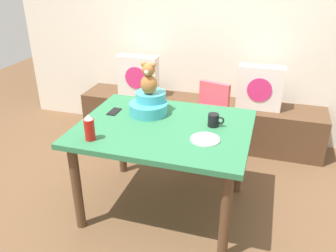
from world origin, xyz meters
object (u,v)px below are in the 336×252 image
(pillow_floral_right, at_px, (260,88))
(coffee_mug, at_px, (214,120))
(dining_table, at_px, (164,138))
(ketchup_bottle, at_px, (89,128))
(teddy_bear, at_px, (149,79))
(cell_phone, at_px, (114,112))
(highchair, at_px, (208,113))
(dinner_plate_near, at_px, (205,139))
(infant_seat_teal, at_px, (149,104))
(pillow_floral_left, at_px, (138,76))

(pillow_floral_right, bearing_deg, coffee_mug, -103.28)
(dining_table, distance_m, coffee_mug, 0.39)
(dining_table, xyz_separation_m, ketchup_bottle, (-0.41, -0.35, 0.19))
(pillow_floral_right, bearing_deg, teddy_bear, -127.66)
(ketchup_bottle, distance_m, cell_phone, 0.48)
(dining_table, relative_size, ketchup_bottle, 6.79)
(highchair, height_order, dinner_plate_near, highchair)
(pillow_floral_right, bearing_deg, ketchup_bottle, -123.05)
(pillow_floral_right, relative_size, ketchup_bottle, 2.38)
(infant_seat_teal, xyz_separation_m, ketchup_bottle, (-0.23, -0.54, 0.02))
(pillow_floral_right, xyz_separation_m, dinner_plate_near, (-0.28, -1.35, 0.07))
(coffee_mug, bearing_deg, pillow_floral_left, 132.59)
(pillow_floral_right, distance_m, highchair, 0.62)
(dining_table, height_order, teddy_bear, teddy_bear)
(teddy_bear, distance_m, coffee_mug, 0.58)
(pillow_floral_left, distance_m, dining_table, 1.40)
(dining_table, bearing_deg, pillow_floral_left, 119.25)
(pillow_floral_left, bearing_deg, teddy_bear, -64.00)
(dining_table, xyz_separation_m, teddy_bear, (-0.18, 0.19, 0.38))
(dining_table, bearing_deg, highchair, 77.55)
(pillow_floral_right, xyz_separation_m, ketchup_bottle, (-1.02, -1.57, 0.15))
(ketchup_bottle, bearing_deg, cell_phone, 95.27)
(dining_table, distance_m, dinner_plate_near, 0.38)
(pillow_floral_left, xyz_separation_m, teddy_bear, (0.50, -1.03, 0.34))
(pillow_floral_right, xyz_separation_m, highchair, (-0.43, -0.42, -0.16))
(highchair, bearing_deg, pillow_floral_right, 43.74)
(infant_seat_teal, height_order, ketchup_bottle, ketchup_bottle)
(dining_table, relative_size, highchair, 1.59)
(highchair, xyz_separation_m, dinner_plate_near, (0.16, -0.94, 0.22))
(pillow_floral_right, relative_size, dining_table, 0.35)
(pillow_floral_left, xyz_separation_m, coffee_mug, (1.03, -1.12, 0.11))
(pillow_floral_left, bearing_deg, coffee_mug, -47.41)
(pillow_floral_right, distance_m, ketchup_bottle, 1.88)
(ketchup_bottle, bearing_deg, dining_table, 40.62)
(highchair, xyz_separation_m, infant_seat_teal, (-0.36, -0.61, 0.29))
(teddy_bear, distance_m, cell_phone, 0.39)
(ketchup_bottle, bearing_deg, dinner_plate_near, 16.29)
(pillow_floral_left, bearing_deg, dining_table, -60.75)
(coffee_mug, xyz_separation_m, cell_phone, (-0.80, 0.02, -0.04))
(highchair, distance_m, ketchup_bottle, 1.33)
(infant_seat_teal, distance_m, teddy_bear, 0.21)
(dinner_plate_near, bearing_deg, coffee_mug, 86.67)
(coffee_mug, height_order, cell_phone, coffee_mug)
(pillow_floral_left, relative_size, dining_table, 0.35)
(pillow_floral_right, height_order, ketchup_bottle, ketchup_bottle)
(highchair, height_order, coffee_mug, coffee_mug)
(teddy_bear, bearing_deg, coffee_mug, -9.96)
(pillow_floral_right, relative_size, dinner_plate_near, 2.20)
(highchair, bearing_deg, ketchup_bottle, -116.97)
(infant_seat_teal, relative_size, teddy_bear, 1.32)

